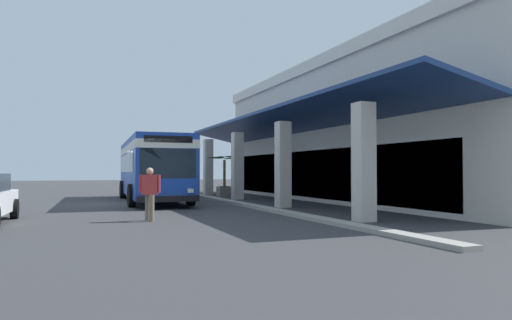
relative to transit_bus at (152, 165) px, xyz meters
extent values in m
plane|color=#38383A|center=(1.15, 6.10, -1.85)|extent=(120.00, 120.00, 0.00)
cube|color=#9E998E|center=(3.19, 3.33, -1.79)|extent=(27.97, 0.50, 0.12)
cube|color=beige|center=(3.19, 13.03, 1.47)|extent=(23.31, 11.09, 6.65)
cube|color=silver|center=(3.19, 13.03, 5.10)|extent=(23.61, 11.39, 0.60)
cube|color=beige|center=(-5.55, 4.55, -0.02)|extent=(0.55, 0.55, 3.66)
cube|color=beige|center=(0.28, 4.55, -0.02)|extent=(0.55, 0.55, 3.66)
cube|color=beige|center=(6.11, 4.55, -0.02)|extent=(0.55, 0.55, 3.66)
cube|color=beige|center=(11.93, 4.55, -0.02)|extent=(0.55, 0.55, 3.66)
cube|color=navy|center=(3.19, 5.88, 2.15)|extent=(23.31, 3.16, 0.82)
cube|color=#19232D|center=(3.19, 7.52, -0.45)|extent=(19.58, 0.08, 2.40)
cube|color=#193D9E|center=(0.05, 0.00, -0.13)|extent=(11.10, 3.00, 2.75)
cube|color=silver|center=(0.05, 0.00, 0.80)|extent=(11.12, 3.03, 0.36)
cube|color=#19232D|center=(-0.25, 0.01, 0.10)|extent=(9.34, 2.96, 0.90)
cube|color=#19232D|center=(5.52, -0.23, 0.00)|extent=(0.15, 2.24, 1.20)
cube|color=black|center=(5.53, -0.23, 0.97)|extent=(0.14, 1.94, 0.28)
cube|color=black|center=(5.65, -0.23, -1.40)|extent=(0.30, 2.45, 0.24)
cube|color=silver|center=(5.61, 0.66, -1.10)|extent=(0.07, 0.24, 0.16)
cube|color=silver|center=(5.53, -1.12, -1.10)|extent=(0.07, 0.24, 0.16)
cube|color=silver|center=(-1.45, 0.06, 1.37)|extent=(2.47, 1.88, 0.24)
cylinder|color=black|center=(3.73, 1.12, -1.35)|extent=(1.00, 0.30, 1.00)
cylinder|color=black|center=(3.63, -1.43, -1.35)|extent=(1.00, 0.30, 1.00)
cylinder|color=black|center=(-2.97, 1.40, -1.35)|extent=(1.00, 0.30, 1.00)
cylinder|color=black|center=(-3.08, -1.15, -1.35)|extent=(1.00, 0.30, 1.00)
cylinder|color=black|center=(7.05, -5.51, -1.53)|extent=(0.64, 0.22, 0.64)
cylinder|color=#726651|center=(9.56, -1.51, -1.44)|extent=(0.16, 0.16, 0.82)
cylinder|color=#726651|center=(9.22, -1.58, -1.44)|extent=(0.16, 0.16, 0.82)
cube|color=#B23333|center=(9.39, -1.54, -0.73)|extent=(0.35, 0.52, 0.61)
sphere|color=tan|center=(9.39, -1.54, -0.31)|extent=(0.22, 0.22, 0.22)
cylinder|color=#B23333|center=(9.52, -1.28, -0.70)|extent=(0.09, 0.09, 0.55)
cylinder|color=#B23333|center=(9.26, -1.81, -0.70)|extent=(0.09, 0.09, 0.55)
cube|color=gray|center=(-2.74, 4.78, -1.55)|extent=(0.78, 0.78, 0.60)
cylinder|color=#332319|center=(-2.74, 4.78, -1.24)|extent=(0.67, 0.67, 0.02)
cylinder|color=brown|center=(-2.74, 4.78, -0.44)|extent=(0.16, 0.16, 1.62)
ellipsoid|color=#286B33|center=(-2.21, 4.90, 0.46)|extent=(1.10, 0.46, 0.14)
ellipsoid|color=#286B33|center=(-2.67, 5.23, 0.58)|extent=(0.34, 0.93, 0.14)
ellipsoid|color=#286B33|center=(-3.26, 4.69, 0.56)|extent=(1.09, 0.38, 0.17)
ellipsoid|color=#286B33|center=(-2.68, 4.24, 0.50)|extent=(0.34, 1.10, 0.15)
camera|label=1|loc=(23.67, -3.72, -0.31)|focal=31.91mm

